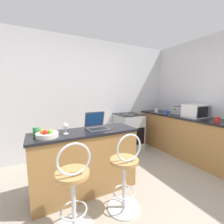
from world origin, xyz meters
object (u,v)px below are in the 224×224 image
object	(u,v)px
fruit_bowl	(47,135)
mug_green	(36,131)
bar_stool_near	(73,190)
laptop	(96,124)
toaster	(178,110)
mug_blue	(166,112)
wine_glass_tall	(66,126)
microwave	(196,111)
mug_white	(156,110)
bar_stool_far	(125,175)
mug_red	(217,120)
stove_range	(128,132)

from	to	relation	value
fruit_bowl	mug_green	world-z (taller)	fruit_bowl
bar_stool_near	laptop	xyz separation A→B (m)	(0.51, 0.63, 0.50)
toaster	mug_blue	size ratio (longest dim) A/B	2.56
wine_glass_tall	fruit_bowl	xyz separation A→B (m)	(-0.23, -0.05, -0.07)
laptop	wine_glass_tall	bearing A→B (deg)	-169.06
microwave	mug_white	xyz separation A→B (m)	(-0.18, 0.96, -0.09)
bar_stool_far	mug_green	xyz separation A→B (m)	(-0.91, 0.65, 0.49)
mug_blue	mug_red	xyz separation A→B (m)	(0.07, -1.10, -0.00)
stove_range	mug_white	size ratio (longest dim) A/B	8.87
bar_stool_far	wine_glass_tall	xyz separation A→B (m)	(-0.57, 0.54, 0.54)
laptop	stove_range	xyz separation A→B (m)	(1.22, 0.96, -0.51)
mug_blue	mug_red	bearing A→B (deg)	-86.61
toaster	bar_stool_far	bearing A→B (deg)	-154.41
laptop	mug_red	xyz separation A→B (m)	(2.05, -0.59, -0.01)
wine_glass_tall	microwave	bearing A→B (deg)	0.20
microwave	mug_green	xyz separation A→B (m)	(-3.00, 0.10, -0.09)
laptop	mug_red	distance (m)	2.13
wine_glass_tall	mug_red	size ratio (longest dim) A/B	1.43
laptop	bar_stool_far	bearing A→B (deg)	-80.34
bar_stool_far	microwave	xyz separation A→B (m)	(2.10, 0.55, 0.58)
laptop	mug_green	bearing A→B (deg)	178.77
mug_red	mug_green	bearing A→B (deg)	167.92
stove_range	mug_blue	size ratio (longest dim) A/B	8.51
laptop	bar_stool_near	bearing A→B (deg)	-128.68
fruit_bowl	mug_red	world-z (taller)	fruit_bowl
mug_white	mug_blue	distance (m)	0.37
fruit_bowl	microwave	bearing A→B (deg)	1.15
bar_stool_far	mug_white	bearing A→B (deg)	38.15
mug_white	mug_blue	bearing A→B (deg)	-97.79
laptop	toaster	xyz separation A→B (m)	(2.23, 0.38, 0.03)
bar_stool_near	microwave	distance (m)	2.83
laptop	wine_glass_tall	world-z (taller)	laptop
laptop	microwave	size ratio (longest dim) A/B	0.64
bar_stool_far	laptop	bearing A→B (deg)	99.66
bar_stool_near	fruit_bowl	world-z (taller)	fruit_bowl
stove_range	mug_white	bearing A→B (deg)	-5.86
bar_stool_near	toaster	world-z (taller)	toaster
laptop	wine_glass_tall	xyz separation A→B (m)	(-0.46, -0.09, 0.04)
mug_white	fruit_bowl	world-z (taller)	fruit_bowl
toaster	mug_green	xyz separation A→B (m)	(-3.02, -0.37, -0.04)
toaster	stove_range	distance (m)	1.28
toaster	mug_green	bearing A→B (deg)	-173.11
stove_range	mug_red	size ratio (longest dim) A/B	9.03
stove_range	mug_blue	xyz separation A→B (m)	(0.76, -0.45, 0.50)
bar_stool_near	toaster	distance (m)	2.96
bar_stool_far	microwave	world-z (taller)	microwave
bar_stool_far	mug_green	world-z (taller)	mug_green
stove_range	mug_blue	bearing A→B (deg)	-30.65
microwave	mug_red	bearing A→B (deg)	-107.40
microwave	mug_blue	size ratio (longest dim) A/B	4.47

